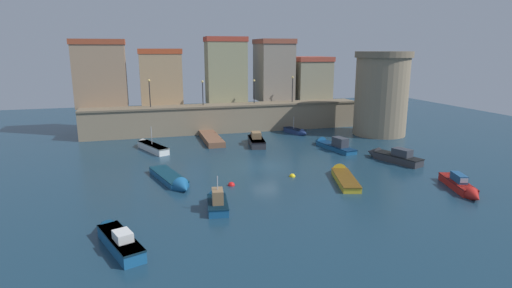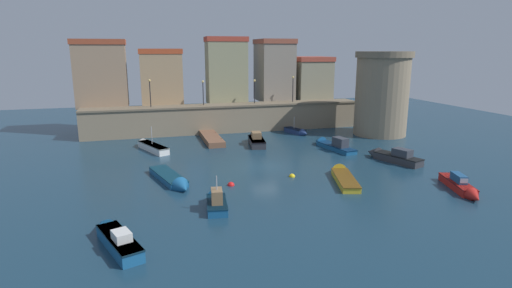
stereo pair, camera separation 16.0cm
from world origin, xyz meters
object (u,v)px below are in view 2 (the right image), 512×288
object	(u,v)px
moored_boat_4	(173,180)
moored_boat_7	(462,187)
moored_boat_6	(342,176)
mooring_buoy_1	(292,177)
quay_lamp_0	(150,89)
fortress_tower	(382,93)
quay_lamp_2	(255,87)
moored_boat_9	(297,131)
moored_boat_0	(256,139)
moored_boat_2	(392,156)
moored_boat_3	(216,201)
moored_boat_8	(115,237)
moored_boat_5	(332,145)
moored_boat_1	(150,146)
quay_lamp_1	(203,89)
quay_lamp_3	(293,85)
mooring_buoy_0	(231,185)

from	to	relation	value
moored_boat_4	moored_boat_7	distance (m)	24.08
moored_boat_6	mooring_buoy_1	world-z (taller)	moored_boat_6
quay_lamp_0	moored_boat_6	distance (m)	29.53
fortress_tower	quay_lamp_0	world-z (taller)	fortress_tower
quay_lamp_2	moored_boat_9	xyz separation A→B (m)	(4.89, -4.42, -5.76)
fortress_tower	moored_boat_0	distance (m)	18.52
moored_boat_2	moored_boat_3	distance (m)	21.21
moored_boat_8	moored_boat_9	world-z (taller)	moored_boat_9
moored_boat_0	moored_boat_7	xyz separation A→B (m)	(11.43, -21.31, -0.11)
moored_boat_6	moored_boat_7	distance (m)	9.62
quay_lamp_2	moored_boat_9	world-z (taller)	quay_lamp_2
moored_boat_0	moored_boat_8	bearing A→B (deg)	155.87
quay_lamp_0	moored_boat_7	distance (m)	38.51
moored_boat_7	moored_boat_5	bearing A→B (deg)	-150.45
moored_boat_1	moored_boat_2	world-z (taller)	moored_boat_1
moored_boat_9	mooring_buoy_1	world-z (taller)	moored_boat_9
quay_lamp_1	fortress_tower	bearing A→B (deg)	-18.79
moored_boat_8	quay_lamp_0	bearing A→B (deg)	-25.88
quay_lamp_1	quay_lamp_2	size ratio (longest dim) A/B	1.00
quay_lamp_0	moored_boat_0	distance (m)	15.93
quay_lamp_2	quay_lamp_3	size ratio (longest dim) A/B	0.90
moored_boat_5	mooring_buoy_1	size ratio (longest dim) A/B	12.90
quay_lamp_3	moored_boat_2	world-z (taller)	quay_lamp_3
moored_boat_0	moored_boat_6	world-z (taller)	moored_boat_0
moored_boat_6	moored_boat_9	bearing A→B (deg)	6.42
quay_lamp_0	quay_lamp_3	xyz separation A→B (m)	(20.14, 0.00, 0.03)
mooring_buoy_1	fortress_tower	bearing A→B (deg)	38.71
moored_boat_5	moored_boat_8	distance (m)	29.74
moored_boat_8	moored_boat_9	bearing A→B (deg)	-59.36
moored_boat_5	moored_boat_6	world-z (taller)	moored_boat_5
moored_boat_6	moored_boat_7	world-z (taller)	moored_boat_7
quay_lamp_3	moored_boat_0	xyz separation A→B (m)	(-8.04, -8.61, -5.79)
fortress_tower	moored_boat_5	distance (m)	12.45
quay_lamp_1	moored_boat_3	distance (m)	28.47
quay_lamp_0	moored_boat_2	bearing A→B (deg)	-40.60
moored_boat_2	moored_boat_5	distance (m)	7.64
fortress_tower	moored_boat_4	xyz separation A→B (m)	(-28.87, -13.60, -5.31)
moored_boat_0	moored_boat_3	world-z (taller)	moored_boat_3
moored_boat_2	moored_boat_9	size ratio (longest dim) A/B	1.44
moored_boat_6	moored_boat_7	size ratio (longest dim) A/B	1.15
quay_lamp_1	moored_boat_0	distance (m)	11.45
quay_lamp_1	mooring_buoy_0	distance (m)	24.12
moored_boat_1	moored_boat_0	bearing A→B (deg)	-114.56
moored_boat_8	mooring_buoy_0	world-z (taller)	moored_boat_8
quay_lamp_0	mooring_buoy_0	xyz separation A→B (m)	(5.74, -23.29, -6.28)
quay_lamp_1	moored_boat_1	distance (m)	12.55
fortress_tower	moored_boat_0	world-z (taller)	fortress_tower
quay_lamp_3	moored_boat_8	bearing A→B (deg)	-126.09
mooring_buoy_0	moored_boat_8	bearing A→B (deg)	-135.77
quay_lamp_0	quay_lamp_3	distance (m)	20.14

